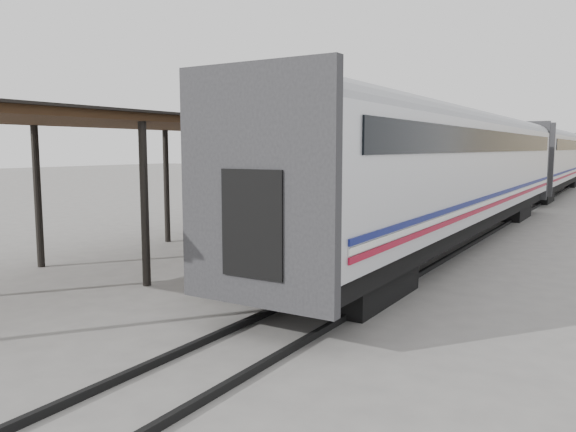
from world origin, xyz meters
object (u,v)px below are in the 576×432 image
(baggage_cart, at_px, (247,261))
(pedestrian, at_px, (351,204))
(luggage_tug, at_px, (396,202))
(porter, at_px, (238,216))

(baggage_cart, height_order, pedestrian, pedestrian)
(baggage_cart, xyz_separation_m, pedestrian, (-3.16, 12.39, 0.11))
(baggage_cart, distance_m, luggage_tug, 15.79)
(luggage_tug, relative_size, porter, 0.86)
(baggage_cart, xyz_separation_m, luggage_tug, (-2.27, 15.63, -0.00))
(luggage_tug, bearing_deg, baggage_cart, -81.74)
(luggage_tug, relative_size, pedestrian, 1.05)
(porter, bearing_deg, pedestrian, 9.03)
(porter, bearing_deg, luggage_tug, 3.14)
(baggage_cart, relative_size, porter, 1.31)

